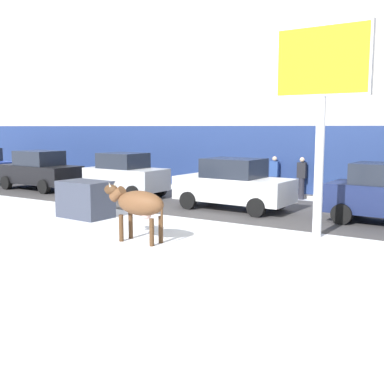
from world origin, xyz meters
name	(u,v)px	position (x,y,z in m)	size (l,w,h in m)	color
ground_plane	(106,264)	(0.00, 0.00, 0.00)	(120.00, 120.00, 0.00)	white
road_strip	(262,209)	(0.00, 8.24, 0.00)	(60.00, 5.60, 0.01)	#423F3F
building_facade	(322,49)	(0.00, 14.62, 6.48)	(44.00, 6.10, 13.00)	beige
cow_brown	(138,204)	(-0.67, 1.97, 0.99)	(1.90, 0.62, 1.54)	brown
billboard	(322,74)	(3.06, 4.95, 4.31)	(2.53, 0.32, 5.56)	silver
car_black_sedan	(40,171)	(-11.17, 7.69, 0.91)	(4.26, 2.10, 1.84)	black
car_silver_hatchback	(125,175)	(-6.23, 8.06, 0.93)	(3.56, 2.03, 1.86)	#B7BABF
car_white_sedan	(233,184)	(-0.87, 7.67, 0.91)	(4.26, 2.10, 1.84)	white
pedestrian_near_billboard	(302,178)	(0.38, 11.29, 0.88)	(0.36, 0.24, 1.73)	#282833
pedestrian_by_cars	(274,177)	(-0.81, 11.29, 0.88)	(0.36, 0.24, 1.73)	#282833
dumpster	(85,199)	(-4.29, 3.73, 0.60)	(1.70, 1.10, 1.20)	#383D4C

